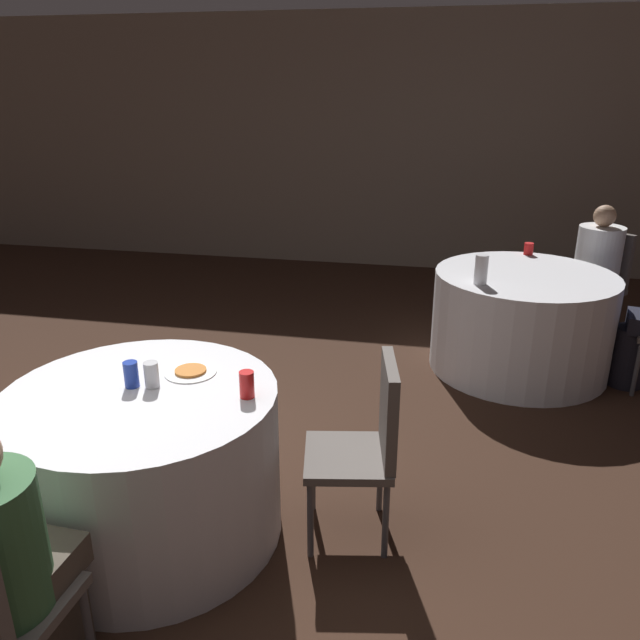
# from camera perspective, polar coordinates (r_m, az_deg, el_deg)

# --- Properties ---
(ground_plane) EXTENTS (16.00, 16.00, 0.00)m
(ground_plane) POSITION_cam_1_polar(r_m,az_deg,el_deg) (3.33, -19.32, -18.50)
(ground_plane) COLOR #382319
(wall_back) EXTENTS (16.00, 0.06, 2.80)m
(wall_back) POSITION_cam_1_polar(r_m,az_deg,el_deg) (7.49, -0.06, 15.82)
(wall_back) COLOR gray
(wall_back) RESTS_ON ground_plane
(table_near) EXTENTS (1.25, 1.25, 0.75)m
(table_near) POSITION_cam_1_polar(r_m,az_deg,el_deg) (3.11, -15.52, -12.54)
(table_near) COLOR silver
(table_near) RESTS_ON ground_plane
(table_far) EXTENTS (1.31, 1.31, 0.75)m
(table_far) POSITION_cam_1_polar(r_m,az_deg,el_deg) (4.92, 17.89, -0.15)
(table_far) COLOR silver
(table_far) RESTS_ON ground_plane
(chair_near_east) EXTENTS (0.47, 0.47, 0.90)m
(chair_near_east) POSITION_cam_1_polar(r_m,az_deg,el_deg) (2.91, 4.50, -10.55)
(chair_near_east) COLOR #59514C
(chair_near_east) RESTS_ON ground_plane
(chair_far_northeast) EXTENTS (0.56, 0.56, 0.90)m
(chair_far_northeast) POSITION_cam_1_polar(r_m,az_deg,el_deg) (5.75, 24.29, 3.67)
(chair_far_northeast) COLOR #59514C
(chair_far_northeast) RESTS_ON ground_plane
(person_white_shirt) EXTENTS (0.48, 0.49, 1.14)m
(person_white_shirt) POSITION_cam_1_polar(r_m,az_deg,el_deg) (5.60, 23.57, 3.91)
(person_white_shirt) COLOR #4C4238
(person_white_shirt) RESTS_ON ground_plane
(person_green_jacket) EXTENTS (0.35, 0.51, 1.10)m
(person_green_jacket) POSITION_cam_1_polar(r_m,az_deg,el_deg) (2.45, -26.38, -19.14)
(person_green_jacket) COLOR #4C4238
(person_green_jacket) RESTS_ON ground_plane
(pizza_plate_near) EXTENTS (0.25, 0.25, 0.02)m
(pizza_plate_near) POSITION_cam_1_polar(r_m,az_deg,el_deg) (3.06, -11.74, -4.63)
(pizza_plate_near) COLOR white
(pizza_plate_near) RESTS_ON table_near
(soda_can_blue) EXTENTS (0.07, 0.07, 0.12)m
(soda_can_blue) POSITION_cam_1_polar(r_m,az_deg,el_deg) (2.97, -16.88, -4.78)
(soda_can_blue) COLOR #1E38A5
(soda_can_blue) RESTS_ON table_near
(soda_can_red) EXTENTS (0.07, 0.07, 0.12)m
(soda_can_red) POSITION_cam_1_polar(r_m,az_deg,el_deg) (2.77, -6.71, -5.88)
(soda_can_red) COLOR red
(soda_can_red) RESTS_ON table_near
(soda_can_silver) EXTENTS (0.07, 0.07, 0.12)m
(soda_can_silver) POSITION_cam_1_polar(r_m,az_deg,el_deg) (2.94, -15.15, -4.86)
(soda_can_silver) COLOR silver
(soda_can_silver) RESTS_ON table_near
(bottle_far) EXTENTS (0.09, 0.09, 0.21)m
(bottle_far) POSITION_cam_1_polar(r_m,az_deg,el_deg) (4.43, 14.52, 4.49)
(bottle_far) COLOR white
(bottle_far) RESTS_ON table_far
(cup_far) EXTENTS (0.07, 0.07, 0.10)m
(cup_far) POSITION_cam_1_polar(r_m,az_deg,el_deg) (5.35, 18.53, 6.19)
(cup_far) COLOR red
(cup_far) RESTS_ON table_far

